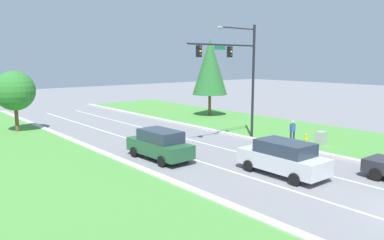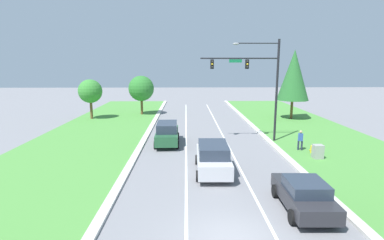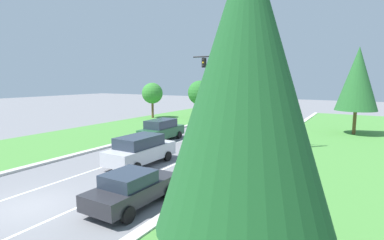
{
  "view_description": "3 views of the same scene",
  "coord_description": "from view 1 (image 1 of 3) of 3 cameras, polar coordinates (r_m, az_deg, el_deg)",
  "views": [
    {
      "loc": [
        -16.63,
        -4.71,
        6.27
      ],
      "look_at": [
        -1.7,
        13.35,
        2.5
      ],
      "focal_mm": 35.0,
      "sensor_mm": 36.0,
      "label": 1
    },
    {
      "loc": [
        -1.8,
        -10.88,
        6.84
      ],
      "look_at": [
        -1.27,
        14.99,
        2.04
      ],
      "focal_mm": 28.0,
      "sensor_mm": 36.0,
      "label": 2
    },
    {
      "loc": [
        12.2,
        -7.22,
        5.46
      ],
      "look_at": [
        1.09,
        12.13,
        2.45
      ],
      "focal_mm": 28.0,
      "sensor_mm": 36.0,
      "label": 3
    }
  ],
  "objects": [
    {
      "name": "traffic_signal_mast",
      "position": [
        28.96,
        7.01,
        8.27
      ],
      "size": [
        6.82,
        0.41,
        8.99
      ],
      "color": "black",
      "rests_on": "ground_plane"
    },
    {
      "name": "forest_suv",
      "position": [
        23.87,
        -4.96,
        -3.69
      ],
      "size": [
        2.14,
        4.96,
        1.92
      ],
      "rotation": [
        0.0,
        0.0,
        0.02
      ],
      "color": "#235633",
      "rests_on": "ground_plane"
    },
    {
      "name": "silver_suv",
      "position": [
        21.21,
        13.69,
        -5.57
      ],
      "size": [
        2.28,
        5.09,
        1.9
      ],
      "rotation": [
        0.0,
        0.0,
        -0.02
      ],
      "color": "silver",
      "rests_on": "ground_plane"
    },
    {
      "name": "utility_cabinet",
      "position": [
        29.1,
        19.06,
        -2.73
      ],
      "size": [
        0.7,
        0.6,
        1.09
      ],
      "color": "#9E9E99",
      "rests_on": "ground_plane"
    },
    {
      "name": "pedestrian",
      "position": [
        29.78,
        15.07,
        -1.51
      ],
      "size": [
        0.44,
        0.35,
        1.69
      ],
      "rotation": [
        0.0,
        0.0,
        2.75
      ],
      "color": "#232842",
      "rests_on": "ground_plane"
    },
    {
      "name": "fire_hydrant",
      "position": [
        29.93,
        16.96,
        -2.7
      ],
      "size": [
        0.34,
        0.2,
        0.7
      ],
      "color": "gold",
      "rests_on": "ground_plane"
    },
    {
      "name": "conifer_near_right_tree",
      "position": [
        41.89,
        2.75,
        8.12
      ],
      "size": [
        3.88,
        3.88,
        8.65
      ],
      "color": "brown",
      "rests_on": "ground_plane"
    },
    {
      "name": "oak_far_left_tree",
      "position": [
        35.89,
        -25.41,
        4.02
      ],
      "size": [
        3.44,
        3.44,
        5.36
      ],
      "color": "brown",
      "rests_on": "ground_plane"
    }
  ]
}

